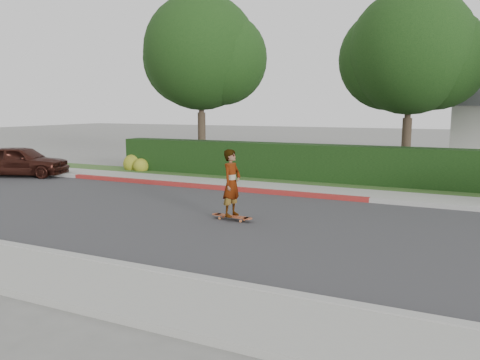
# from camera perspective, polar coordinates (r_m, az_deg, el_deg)

# --- Properties ---
(ground) EXTENTS (120.00, 120.00, 0.00)m
(ground) POSITION_cam_1_polar(r_m,az_deg,el_deg) (11.43, 6.96, -6.03)
(ground) COLOR slate
(ground) RESTS_ON ground
(road) EXTENTS (60.00, 8.00, 0.01)m
(road) POSITION_cam_1_polar(r_m,az_deg,el_deg) (11.42, 6.96, -6.01)
(road) COLOR #2D2D30
(road) RESTS_ON ground
(curb_near) EXTENTS (60.00, 0.20, 0.15)m
(curb_near) POSITION_cam_1_polar(r_m,az_deg,el_deg) (7.80, -2.79, -12.54)
(curb_near) COLOR #9E9E99
(curb_near) RESTS_ON ground
(sidewalk_near) EXTENTS (60.00, 1.60, 0.12)m
(sidewalk_near) POSITION_cam_1_polar(r_m,az_deg,el_deg) (7.08, -6.32, -14.99)
(sidewalk_near) COLOR gray
(sidewalk_near) RESTS_ON ground
(curb_far) EXTENTS (60.00, 0.20, 0.15)m
(curb_far) POSITION_cam_1_polar(r_m,az_deg,el_deg) (15.27, 11.82, -2.10)
(curb_far) COLOR #9E9E99
(curb_far) RESTS_ON ground
(curb_red_section) EXTENTS (12.00, 0.21, 0.15)m
(curb_red_section) POSITION_cam_1_polar(r_m,az_deg,el_deg) (17.10, -4.69, -0.78)
(curb_red_section) COLOR maroon
(curb_red_section) RESTS_ON ground
(sidewalk_far) EXTENTS (60.00, 1.60, 0.12)m
(sidewalk_far) POSITION_cam_1_polar(r_m,az_deg,el_deg) (16.13, 12.57, -1.60)
(sidewalk_far) COLOR gray
(sidewalk_far) RESTS_ON ground
(planting_strip) EXTENTS (60.00, 1.60, 0.10)m
(planting_strip) POSITION_cam_1_polar(r_m,az_deg,el_deg) (17.68, 13.72, -0.78)
(planting_strip) COLOR #2D4C1E
(planting_strip) RESTS_ON ground
(hedge) EXTENTS (15.00, 1.00, 1.50)m
(hedge) POSITION_cam_1_polar(r_m,az_deg,el_deg) (18.96, 5.25, 2.21)
(hedge) COLOR black
(hedge) RESTS_ON ground
(flowering_shrub) EXTENTS (1.40, 1.00, 0.90)m
(flowering_shrub) POSITION_cam_1_polar(r_m,az_deg,el_deg) (22.01, -12.62, 1.85)
(flowering_shrub) COLOR #2D4C19
(flowering_shrub) RESTS_ON ground
(tree_left) EXTENTS (5.99, 5.21, 8.00)m
(tree_left) POSITION_cam_1_polar(r_m,az_deg,el_deg) (22.22, -4.59, 14.84)
(tree_left) COLOR #33261C
(tree_left) RESTS_ON ground
(tree_center) EXTENTS (5.66, 4.84, 7.44)m
(tree_center) POSITION_cam_1_polar(r_m,az_deg,el_deg) (19.89, 20.12, 14.02)
(tree_center) COLOR #33261C
(tree_center) RESTS_ON ground
(skateboard) EXTENTS (1.21, 0.35, 0.11)m
(skateboard) POSITION_cam_1_polar(r_m,az_deg,el_deg) (12.23, -1.00, -4.48)
(skateboard) COLOR #CD6C38
(skateboard) RESTS_ON ground
(skateboarder) EXTENTS (0.48, 0.67, 1.74)m
(skateboarder) POSITION_cam_1_polar(r_m,az_deg,el_deg) (12.05, -1.01, -0.37)
(skateboarder) COLOR white
(skateboarder) RESTS_ON skateboard
(car_maroon) EXTENTS (4.17, 2.77, 1.32)m
(car_maroon) POSITION_cam_1_polar(r_m,az_deg,el_deg) (22.11, -25.10, 2.12)
(car_maroon) COLOR #321610
(car_maroon) RESTS_ON ground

